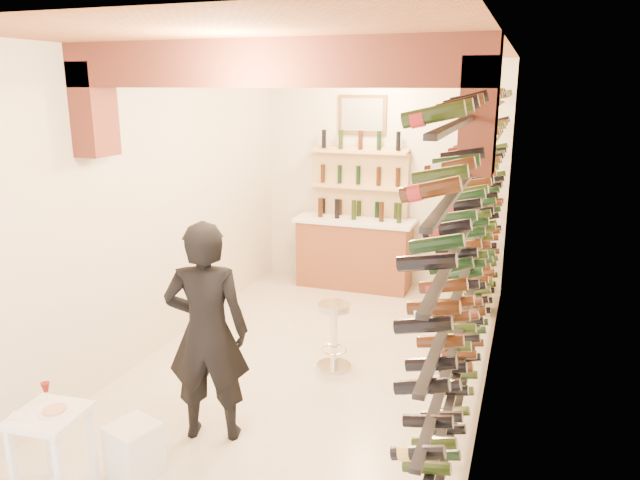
# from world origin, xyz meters

# --- Properties ---
(ground) EXTENTS (6.00, 6.00, 0.00)m
(ground) POSITION_xyz_m (0.00, 0.00, 0.00)
(ground) COLOR beige
(ground) RESTS_ON ground
(room_shell) EXTENTS (3.52, 6.02, 3.21)m
(room_shell) POSITION_xyz_m (0.00, -0.26, 2.25)
(room_shell) COLOR beige
(room_shell) RESTS_ON ground
(wine_rack) EXTENTS (0.32, 5.70, 2.56)m
(wine_rack) POSITION_xyz_m (1.53, 0.00, 1.55)
(wine_rack) COLOR black
(wine_rack) RESTS_ON ground
(back_counter) EXTENTS (1.70, 0.62, 1.29)m
(back_counter) POSITION_xyz_m (-0.30, 2.65, 0.53)
(back_counter) COLOR brown
(back_counter) RESTS_ON ground
(back_shelving) EXTENTS (1.40, 0.31, 2.73)m
(back_shelving) POSITION_xyz_m (-0.30, 2.89, 1.17)
(back_shelving) COLOR tan
(back_shelving) RESTS_ON ground
(tasting_table) EXTENTS (0.49, 0.49, 0.80)m
(tasting_table) POSITION_xyz_m (-1.02, -2.49, 0.54)
(tasting_table) COLOR white
(tasting_table) RESTS_ON ground
(white_stool) EXTENTS (0.41, 0.41, 0.41)m
(white_stool) POSITION_xyz_m (-0.63, -2.11, 0.21)
(white_stool) COLOR white
(white_stool) RESTS_ON ground
(person) EXTENTS (0.78, 0.62, 1.85)m
(person) POSITION_xyz_m (-0.36, -1.44, 0.93)
(person) COLOR black
(person) RESTS_ON ground
(chrome_barstool) EXTENTS (0.36, 0.36, 0.70)m
(chrome_barstool) POSITION_xyz_m (0.23, 0.08, 0.41)
(chrome_barstool) COLOR silver
(chrome_barstool) RESTS_ON ground
(crate_lower) EXTENTS (0.56, 0.41, 0.32)m
(crate_lower) POSITION_xyz_m (1.40, 2.20, 0.16)
(crate_lower) COLOR tan
(crate_lower) RESTS_ON ground
(crate_upper) EXTENTS (0.53, 0.41, 0.28)m
(crate_upper) POSITION_xyz_m (1.40, 2.20, 0.46)
(crate_upper) COLOR tan
(crate_upper) RESTS_ON crate_lower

